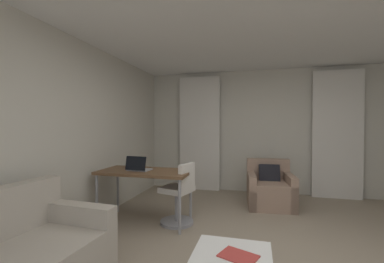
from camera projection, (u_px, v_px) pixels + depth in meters
name	position (u px, v px, depth m)	size (l,w,h in m)	color
wall_window	(264.00, 131.00, 5.35)	(5.12, 0.06, 2.60)	beige
wall_left	(54.00, 135.00, 3.06)	(0.06, 6.12, 2.60)	beige
curtain_left_panel	(200.00, 133.00, 5.57)	(0.90, 0.06, 2.50)	silver
curtain_right_panel	(337.00, 134.00, 4.88)	(0.90, 0.06, 2.50)	silver
armchair	(270.00, 190.00, 4.44)	(0.84, 0.85, 0.80)	#997A66
desk	(145.00, 175.00, 3.69)	(1.34, 0.66, 0.76)	brown
desk_chair	(179.00, 197.00, 3.61)	(0.49, 0.49, 0.88)	gray
laptop	(138.00, 168.00, 3.67)	(0.34, 0.27, 0.22)	#ADADB2
magazine_open	(238.00, 256.00, 1.94)	(0.33, 0.29, 0.01)	#B73833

